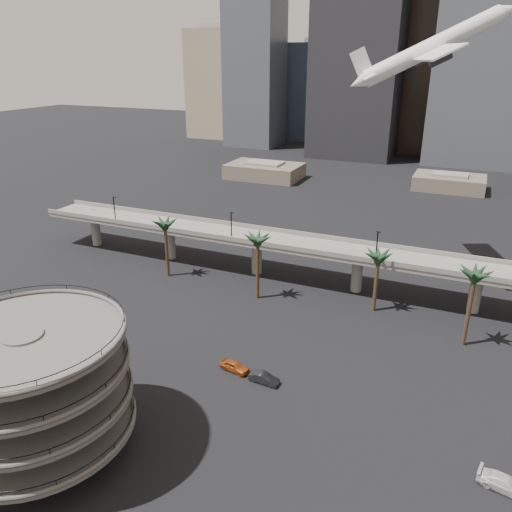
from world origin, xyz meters
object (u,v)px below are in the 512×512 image
at_px(car_a, 235,366).
at_px(overpass, 306,249).
at_px(car_c, 505,484).
at_px(car_b, 264,378).
at_px(parking_ramp, 32,383).
at_px(airborne_jet, 430,49).

bearing_deg(car_a, overpass, 11.34).
height_order(overpass, car_c, overpass).
bearing_deg(car_a, car_b, -89.92).
distance_m(car_b, car_c, 32.55).
xyz_separation_m(parking_ramp, overpass, (13.00, 59.00, -2.50)).
bearing_deg(airborne_jet, car_a, -132.22).
bearing_deg(car_b, overpass, 13.32).
distance_m(overpass, car_a, 35.48).
bearing_deg(overpass, car_c, -48.80).
relative_size(parking_ramp, car_a, 4.67).
height_order(parking_ramp, car_c, parking_ramp).
distance_m(overpass, airborne_jet, 44.13).
bearing_deg(parking_ramp, airborne_jet, 65.85).
distance_m(car_a, car_c, 37.86).
xyz_separation_m(airborne_jet, car_c, (18.95, -54.66, -44.75)).
xyz_separation_m(parking_ramp, car_a, (13.65, 24.13, -9.03)).
height_order(overpass, airborne_jet, airborne_jet).
relative_size(parking_ramp, car_c, 3.87).
xyz_separation_m(airborne_jet, car_a, (-18.03, -46.54, -44.77)).
bearing_deg(airborne_jet, car_b, -126.12).
height_order(car_b, car_c, car_c).
distance_m(airborne_jet, car_c, 73.14).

